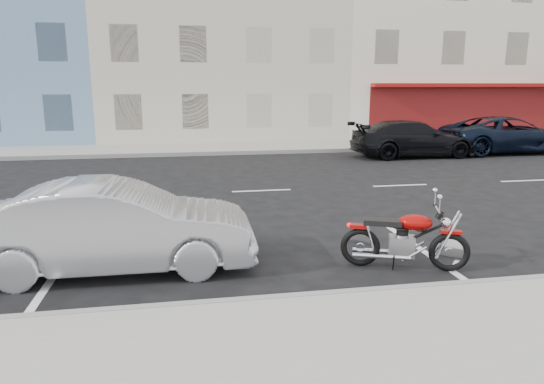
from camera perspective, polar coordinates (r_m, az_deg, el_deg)
The scene contains 11 objects.
ground at distance 13.58m, azimuth 7.14°, elevation 0.46°, with size 120.00×120.00×0.00m, color black.
sidewalk_far at distance 21.58m, azimuth -12.77°, elevation 4.91°, with size 80.00×3.40×0.15m, color gray.
curb_near at distance 6.39m, azimuth -18.92°, elevation -13.50°, with size 80.00×0.12×0.16m, color gray.
curb_far at distance 19.90m, azimuth -12.98°, elevation 4.29°, with size 80.00×0.12×0.16m, color gray.
bldg_cream at distance 29.20m, azimuth -6.47°, elevation 18.20°, with size 12.00×12.00×11.50m, color #BFB7A2.
bldg_corner at distance 32.80m, azimuth 18.06°, elevation 17.93°, with size 14.00×12.00×12.50m, color beige.
fire_hydrant at distance 26.62m, azimuth 27.01°, elevation 6.23°, with size 0.20×0.20×0.72m.
motorcycle at distance 7.89m, azimuth 20.38°, elevation -5.71°, with size 1.87×0.90×0.98m.
sedan_silver at distance 7.77m, azimuth -17.91°, elevation -3.93°, with size 1.46×4.20×1.38m, color #9A9BA1.
suv_far at distance 22.77m, azimuth 25.92°, elevation 6.08°, with size 2.51×5.45×1.52m, color black.
car_far at distance 20.12m, azimuth 16.23°, elevation 6.03°, with size 2.00×4.93×1.43m, color black.
Camera 1 is at (-3.96, -12.68, 2.81)m, focal length 32.00 mm.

